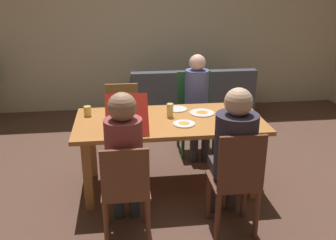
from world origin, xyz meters
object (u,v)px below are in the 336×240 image
chair_3 (123,114)px  pizza_box_0 (127,120)px  chair_1 (236,183)px  person_2 (124,154)px  chair_0 (195,108)px  chair_2 (126,189)px  plate_1 (246,125)px  plate_0 (177,109)px  person_0 (197,98)px  couch (191,100)px  plate_2 (184,123)px  plate_3 (202,113)px  drinking_glass_1 (233,106)px  drinking_glass_2 (170,110)px  drinking_glass_0 (122,104)px  dining_table (169,128)px  drinking_glass_3 (88,111)px  person_1 (234,147)px

chair_3 → pizza_box_0: pizza_box_0 is taller
chair_1 → person_2: person_2 is taller
chair_0 → chair_2: bearing=-116.7°
chair_2 → plate_1: size_ratio=4.34×
chair_0 → plate_0: 0.74m
person_2 → person_0: bearing=59.0°
chair_2 → couch: 3.19m
chair_2 → plate_0: size_ratio=4.10×
chair_2 → plate_0: 1.33m
pizza_box_0 → plate_1: 1.14m
plate_2 → plate_3: bearing=50.8°
chair_3 → plate_3: chair_3 is taller
chair_3 → drinking_glass_1: bearing=-32.8°
chair_2 → drinking_glass_2: chair_2 is taller
plate_1 → drinking_glass_0: bearing=152.1°
person_2 → plate_0: size_ratio=5.82×
chair_3 → plate_2: chair_3 is taller
chair_0 → drinking_glass_1: chair_0 is taller
dining_table → person_2: (-0.46, -0.74, 0.09)m
plate_0 → plate_3: size_ratio=0.85×
chair_2 → drinking_glass_2: bearing=63.2°
plate_0 → person_0: bearing=56.0°
chair_1 → plate_2: 0.82m
chair_0 → person_0: person_0 is taller
chair_1 → drinking_glass_1: size_ratio=9.13×
plate_1 → couch: 2.44m
plate_0 → couch: size_ratio=0.12×
pizza_box_0 → drinking_glass_0: 0.44m
chair_0 → pizza_box_0: pizza_box_0 is taller
dining_table → plate_2: size_ratio=8.77×
plate_1 → pizza_box_0: bearing=170.9°
couch → chair_2: bearing=-109.9°
drinking_glass_2 → couch: size_ratio=0.08×
drinking_glass_1 → drinking_glass_2: bearing=-171.8°
chair_2 → drinking_glass_3: bearing=108.0°
drinking_glass_1 → couch: size_ratio=0.06×
person_1 → person_2: bearing=179.4°
pizza_box_0 → drinking_glass_2: size_ratio=4.09×
drinking_glass_2 → drinking_glass_1: bearing=8.2°
dining_table → plate_2: bearing=-53.2°
person_1 → drinking_glass_0: person_1 is taller
chair_1 → person_0: bearing=90.0°
person_1 → chair_2: 0.95m
plate_0 → plate_3: 0.29m
plate_1 → drinking_glass_1: size_ratio=1.98×
chair_0 → person_1: 1.68m
person_1 → plate_0: size_ratio=5.84×
plate_2 → drinking_glass_2: drinking_glass_2 is taller
plate_1 → person_1: bearing=-118.5°
pizza_box_0 → plate_1: bearing=-9.1°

